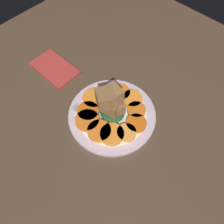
{
  "coord_description": "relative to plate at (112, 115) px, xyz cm",
  "views": [
    {
      "loc": [
        21.91,
        -23.33,
        58.05
      ],
      "look_at": [
        0.0,
        0.0,
        4.1
      ],
      "focal_mm": 35.0,
      "sensor_mm": 36.0,
      "label": 1
    }
  ],
  "objects": [
    {
      "name": "carrot_slice_6",
      "position": [
        -3.38,
        -6.62,
        1.18
      ],
      "size": [
        6.87,
        6.87,
        1.19
      ],
      "primitive_type": "cylinder",
      "color": "orange",
      "rests_on": "plate"
    },
    {
      "name": "carrot_slice_9",
      "position": [
        7.28,
        -1.9,
        1.18
      ],
      "size": [
        5.41,
        5.41,
        1.19
      ],
      "primitive_type": "cylinder",
      "color": "#F9963A",
      "rests_on": "plate"
    },
    {
      "name": "carrot_slice_2",
      "position": [
        -2.97,
        7.0,
        1.18
      ],
      "size": [
        5.89,
        5.89,
        1.19
      ],
      "primitive_type": "cylinder",
      "color": "orange",
      "rests_on": "plate"
    },
    {
      "name": "plate",
      "position": [
        0.0,
        0.0,
        0.0
      ],
      "size": [
        25.58,
        25.58,
        1.05
      ],
      "color": "silver",
      "rests_on": "table_slab"
    },
    {
      "name": "carrot_slice_8",
      "position": [
        4.68,
        -4.97,
        1.18
      ],
      "size": [
        6.68,
        6.68,
        1.19
      ],
      "primitive_type": "cylinder",
      "color": "orange",
      "rests_on": "plate"
    },
    {
      "name": "carrot_slice_1",
      "position": [
        1.07,
        7.72,
        1.18
      ],
      "size": [
        6.16,
        6.16,
        1.19
      ],
      "primitive_type": "cylinder",
      "color": "orange",
      "rests_on": "plate"
    },
    {
      "name": "carrot_slice_4",
      "position": [
        -7.37,
        -0.08,
        1.18
      ],
      "size": [
        7.01,
        7.01,
        1.19
      ],
      "primitive_type": "cylinder",
      "color": "orange",
      "rests_on": "plate"
    },
    {
      "name": "carrot_slice_0",
      "position": [
        4.54,
        5.53,
        1.18
      ],
      "size": [
        5.46,
        5.46,
        1.19
      ],
      "primitive_type": "cylinder",
      "color": "orange",
      "rests_on": "plate"
    },
    {
      "name": "carrot_slice_5",
      "position": [
        -5.37,
        -4.39,
        1.18
      ],
      "size": [
        6.43,
        6.43,
        1.19
      ],
      "primitive_type": "cylinder",
      "color": "#D66114",
      "rests_on": "plate"
    },
    {
      "name": "center_pile",
      "position": [
        0.03,
        -0.39,
        6.15
      ],
      "size": [
        7.63,
        8.31,
        11.61
      ],
      "color": "#1E4723",
      "rests_on": "plate"
    },
    {
      "name": "carrot_slice_7",
      "position": [
        1.41,
        -6.67,
        1.18
      ],
      "size": [
        6.67,
        6.67,
        1.19
      ],
      "primitive_type": "cylinder",
      "color": "orange",
      "rests_on": "plate"
    },
    {
      "name": "fork",
      "position": [
        -1.07,
        -4.96,
        0.78
      ],
      "size": [
        18.93,
        4.0,
        0.4
      ],
      "rotation": [
        0.0,
        0.0,
        0.12
      ],
      "color": "silver",
      "rests_on": "plate"
    },
    {
      "name": "carrot_slice_10",
      "position": [
        7.33,
        2.13,
        1.18
      ],
      "size": [
        5.8,
        5.8,
        1.19
      ],
      "primitive_type": "cylinder",
      "color": "#D45F12",
      "rests_on": "plate"
    },
    {
      "name": "table_slab",
      "position": [
        0.0,
        0.0,
        -1.52
      ],
      "size": [
        120.0,
        120.0,
        2.0
      ],
      "primitive_type": "cube",
      "color": "#4C3828",
      "rests_on": "ground"
    },
    {
      "name": "carrot_slice_3",
      "position": [
        -6.02,
        3.79,
        1.18
      ],
      "size": [
        6.55,
        6.55,
        1.19
      ],
      "primitive_type": "cylinder",
      "color": "orange",
      "rests_on": "plate"
    },
    {
      "name": "napkin",
      "position": [
        -26.63,
        0.03,
        -0.12
      ],
      "size": [
        15.99,
        9.59,
        0.8
      ],
      "color": "#B2332D",
      "rests_on": "table_slab"
    }
  ]
}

